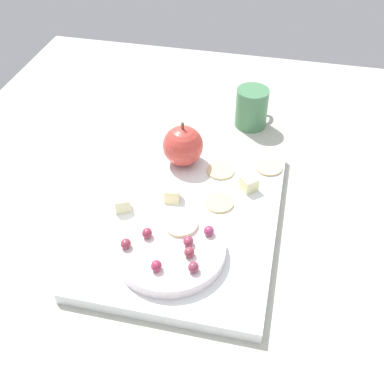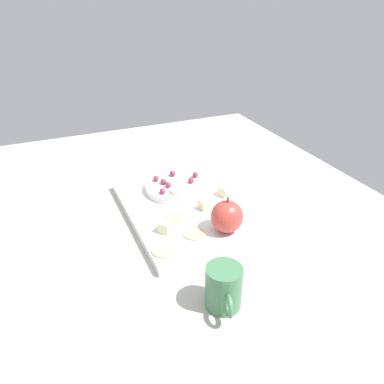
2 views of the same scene
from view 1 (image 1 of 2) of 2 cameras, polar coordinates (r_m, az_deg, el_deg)
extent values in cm
cube|color=#B2B4A5|center=(79.25, 0.56, -6.00)|extent=(128.27, 107.34, 4.37)
cube|color=white|center=(78.73, -0.50, -3.05)|extent=(39.14, 28.63, 1.99)
cylinder|color=white|center=(71.54, -2.63, -6.82)|extent=(16.50, 16.50, 1.82)
sphere|color=#C84138|center=(85.93, -1.07, 5.48)|extent=(7.25, 7.25, 7.25)
cylinder|color=brown|center=(83.50, -1.11, 7.81)|extent=(0.50, 0.50, 1.20)
cube|color=beige|center=(78.77, -8.30, -1.33)|extent=(3.31, 3.31, 2.45)
cube|color=beige|center=(82.12, 6.75, 0.98)|extent=(3.46, 3.46, 2.45)
cube|color=beige|center=(79.72, -2.40, -0.21)|extent=(2.79, 2.79, 2.45)
cylinder|color=#E2C485|center=(79.70, 3.21, -1.26)|extent=(4.85, 4.85, 0.40)
cylinder|color=#D4BB8A|center=(85.96, 3.38, 2.52)|extent=(4.85, 4.85, 0.40)
cylinder|color=#DCB98D|center=(87.67, 9.02, 2.91)|extent=(4.85, 4.85, 0.40)
ellipsoid|color=#902F41|center=(71.75, -5.33, -4.84)|extent=(1.68, 1.51, 1.52)
ellipsoid|color=brown|center=(68.97, -0.32, -7.11)|extent=(1.68, 1.51, 1.48)
ellipsoid|color=#8B3343|center=(70.71, -7.82, -6.06)|extent=(1.68, 1.51, 1.45)
ellipsoid|color=#8E344D|center=(70.43, -0.53, -5.82)|extent=(1.68, 1.51, 1.40)
ellipsoid|color=#963458|center=(71.85, 2.00, -4.60)|extent=(1.68, 1.51, 1.43)
ellipsoid|color=#843447|center=(67.22, 0.17, -8.85)|extent=(1.68, 1.51, 1.49)
ellipsoid|color=#9A2A47|center=(67.51, -4.22, -8.68)|extent=(1.68, 1.51, 1.53)
cylinder|color=beige|center=(73.33, -1.31, -3.84)|extent=(5.11, 5.11, 0.60)
cylinder|color=#457C51|center=(100.00, 7.04, 9.84)|extent=(6.49, 6.49, 8.09)
torus|color=#457C51|center=(103.57, 8.05, 10.95)|extent=(4.06, 1.89, 4.00)
camera|label=2|loc=(1.30, 26.06, 36.14)|focal=36.05mm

